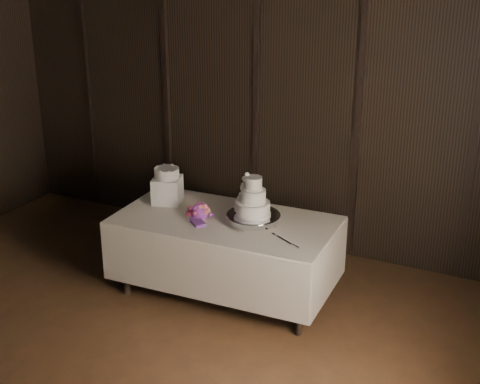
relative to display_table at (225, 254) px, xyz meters
name	(u,v)px	position (x,y,z in m)	size (l,w,h in m)	color
room	(13,227)	(-0.30, -2.19, 1.08)	(6.08, 7.08, 3.08)	black
display_table	(225,254)	(0.00, 0.00, 0.00)	(2.03, 1.13, 0.76)	beige
cake_stand	(253,219)	(0.27, 0.02, 0.39)	(0.48, 0.48, 0.09)	silver
wedding_cake	(250,200)	(0.25, 0.01, 0.57)	(0.32, 0.29, 0.35)	white
bouquet	(199,212)	(-0.22, -0.09, 0.40)	(0.28, 0.38, 0.18)	#E86483
box_pedestal	(167,190)	(-0.69, 0.12, 0.47)	(0.26, 0.26, 0.25)	white
small_cake	(167,173)	(-0.69, 0.12, 0.64)	(0.24, 0.24, 0.09)	white
cake_knife	(282,239)	(0.63, -0.17, 0.35)	(0.37, 0.02, 0.01)	silver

